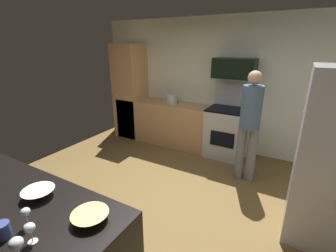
% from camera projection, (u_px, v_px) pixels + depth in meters
% --- Properties ---
extents(ground_plane, '(5.20, 4.80, 0.02)m').
position_uv_depth(ground_plane, '(154.00, 203.00, 3.24)').
color(ground_plane, brown).
extents(wall_back, '(5.20, 0.12, 2.60)m').
position_uv_depth(wall_back, '(215.00, 85.00, 4.73)').
color(wall_back, silver).
rests_on(wall_back, ground).
extents(lower_cabinet_run, '(2.40, 0.60, 0.90)m').
position_uv_depth(lower_cabinet_run, '(168.00, 123.00, 5.13)').
color(lower_cabinet_run, tan).
rests_on(lower_cabinet_run, ground).
extents(cabinet_column, '(0.60, 0.60, 2.10)m').
position_uv_depth(cabinet_column, '(130.00, 91.00, 5.40)').
color(cabinet_column, tan).
rests_on(cabinet_column, ground).
extents(oven_range, '(0.76, 0.65, 1.50)m').
position_uv_depth(oven_range, '(228.00, 130.00, 4.49)').
color(oven_range, beige).
rests_on(oven_range, ground).
extents(microwave, '(0.74, 0.38, 0.36)m').
position_uv_depth(microwave, '(234.00, 68.00, 4.17)').
color(microwave, black).
rests_on(microwave, oven_range).
extents(person_cook, '(0.31, 0.30, 1.74)m').
position_uv_depth(person_cook, '(250.00, 122.00, 3.51)').
color(person_cook, slate).
rests_on(person_cook, ground).
extents(counter_island, '(1.97, 0.80, 0.90)m').
position_uv_depth(counter_island, '(25.00, 243.00, 2.02)').
color(counter_island, black).
rests_on(counter_island, ground).
extents(mixing_bowl_small, '(0.25, 0.25, 0.07)m').
position_uv_depth(mixing_bowl_small, '(39.00, 193.00, 1.89)').
color(mixing_bowl_small, white).
rests_on(mixing_bowl_small, counter_island).
extents(mixing_bowl_prep, '(0.26, 0.26, 0.06)m').
position_uv_depth(mixing_bowl_prep, '(90.00, 217.00, 1.64)').
color(mixing_bowl_prep, '#EAD576').
rests_on(mixing_bowl_prep, counter_island).
extents(wine_glass_mid, '(0.07, 0.07, 0.14)m').
position_uv_depth(wine_glass_mid, '(30.00, 229.00, 1.43)').
color(wine_glass_mid, silver).
rests_on(wine_glass_mid, counter_island).
extents(wine_glass_far, '(0.08, 0.08, 0.15)m').
position_uv_depth(wine_glass_far, '(16.00, 244.00, 1.32)').
color(wine_glass_far, silver).
rests_on(wine_glass_far, counter_island).
extents(wine_glass_extra, '(0.06, 0.06, 0.15)m').
position_uv_depth(wine_glass_extra, '(26.00, 213.00, 1.56)').
color(wine_glass_extra, silver).
rests_on(wine_glass_extra, counter_island).
extents(mug_coffee, '(0.09, 0.09, 0.11)m').
position_uv_depth(mug_coffee, '(3.00, 230.00, 1.49)').
color(mug_coffee, '#394789').
rests_on(mug_coffee, counter_island).
extents(stock_pot, '(0.23, 0.23, 0.19)m').
position_uv_depth(stock_pot, '(172.00, 99.00, 4.91)').
color(stock_pot, beige).
rests_on(stock_pot, lower_cabinet_run).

